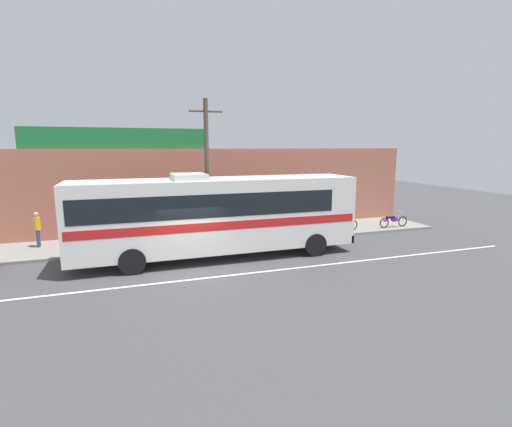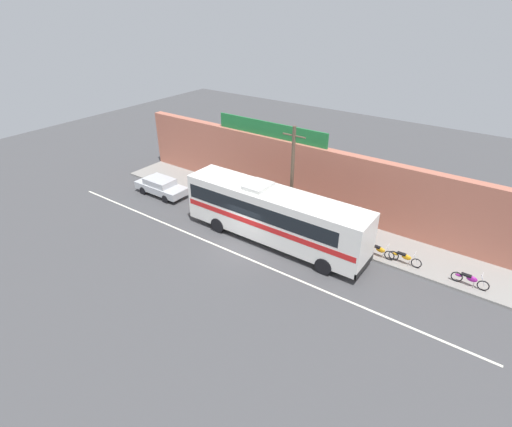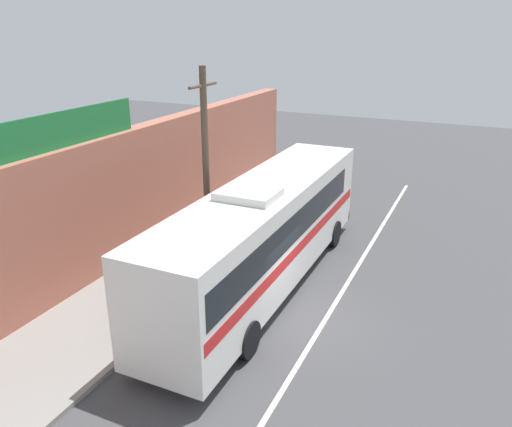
# 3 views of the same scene
# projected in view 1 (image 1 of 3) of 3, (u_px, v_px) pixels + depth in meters

# --- Properties ---
(ground_plane) EXTENTS (70.00, 70.00, 0.00)m
(ground_plane) POSITION_uv_depth(u_px,v_px,m) (194.00, 272.00, 14.92)
(ground_plane) COLOR #444447
(sidewalk_slab) EXTENTS (30.00, 3.60, 0.14)m
(sidewalk_slab) POSITION_uv_depth(u_px,v_px,m) (177.00, 240.00, 19.76)
(sidewalk_slab) COLOR gray
(sidewalk_slab) RESTS_ON ground_plane
(storefront_facade) EXTENTS (30.00, 0.70, 4.80)m
(storefront_facade) POSITION_uv_depth(u_px,v_px,m) (171.00, 192.00, 21.35)
(storefront_facade) COLOR #B26651
(storefront_facade) RESTS_ON ground_plane
(storefront_billboard) EXTENTS (9.46, 0.12, 1.10)m
(storefront_billboard) POSITION_uv_depth(u_px,v_px,m) (118.00, 138.00, 19.99)
(storefront_billboard) COLOR #1E7538
(storefront_billboard) RESTS_ON storefront_facade
(road_center_stripe) EXTENTS (30.00, 0.14, 0.01)m
(road_center_stripe) POSITION_uv_depth(u_px,v_px,m) (197.00, 279.00, 14.17)
(road_center_stripe) COLOR silver
(road_center_stripe) RESTS_ON ground_plane
(intercity_bus) EXTENTS (12.39, 2.62, 3.78)m
(intercity_bus) POSITION_uv_depth(u_px,v_px,m) (216.00, 212.00, 16.58)
(intercity_bus) COLOR white
(intercity_bus) RESTS_ON ground_plane
(utility_pole) EXTENTS (1.60, 0.22, 7.02)m
(utility_pole) POSITION_uv_depth(u_px,v_px,m) (207.00, 170.00, 18.27)
(utility_pole) COLOR brown
(utility_pole) RESTS_ON sidewalk_slab
(motorcycle_black) EXTENTS (1.88, 0.56, 0.94)m
(motorcycle_black) POSITION_uv_depth(u_px,v_px,m) (320.00, 226.00, 20.84)
(motorcycle_black) COLOR black
(motorcycle_black) RESTS_ON sidewalk_slab
(motorcycle_orange) EXTENTS (1.95, 0.56, 0.94)m
(motorcycle_orange) POSITION_uv_depth(u_px,v_px,m) (342.00, 224.00, 21.45)
(motorcycle_orange) COLOR black
(motorcycle_orange) RESTS_ON sidewalk_slab
(motorcycle_green) EXTENTS (1.94, 0.56, 0.94)m
(motorcycle_green) POSITION_uv_depth(u_px,v_px,m) (393.00, 220.00, 22.57)
(motorcycle_green) COLOR black
(motorcycle_green) RESTS_ON sidewalk_slab
(pedestrian_far_right) EXTENTS (0.30, 0.48, 1.71)m
(pedestrian_far_right) POSITION_uv_depth(u_px,v_px,m) (37.00, 227.00, 18.04)
(pedestrian_far_right) COLOR navy
(pedestrian_far_right) RESTS_ON sidewalk_slab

